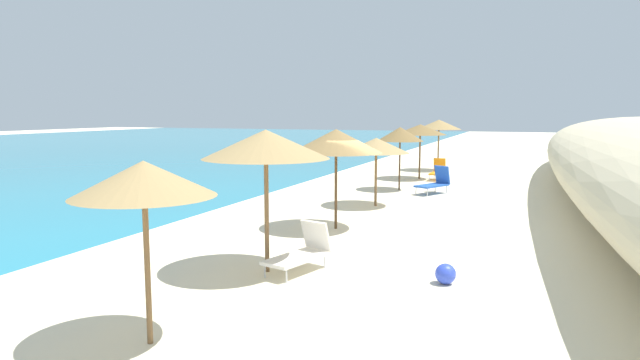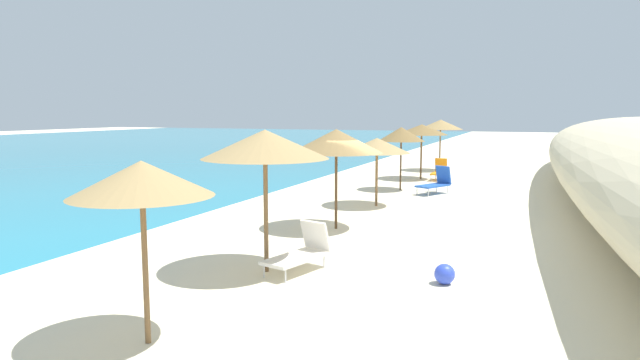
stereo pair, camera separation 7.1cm
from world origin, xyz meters
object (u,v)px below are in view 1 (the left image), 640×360
beach_umbrella_3 (266,144)px  lounge_chair_0 (302,252)px  beach_umbrella_6 (400,134)px  beach_umbrella_8 (439,125)px  beach_umbrella_4 (336,141)px  beach_umbrella_7 (420,130)px  beach_ball (445,274)px  lounge_chair_1 (435,182)px  beach_umbrella_2 (144,179)px  lounge_chair_2 (438,171)px  beach_umbrella_5 (376,146)px

beach_umbrella_3 → lounge_chair_0: 2.32m
beach_umbrella_6 → beach_umbrella_8: 8.37m
beach_umbrella_3 → beach_umbrella_4: beach_umbrella_3 is taller
beach_umbrella_4 → beach_umbrella_7: (12.31, 0.02, -0.05)m
beach_umbrella_3 → beach_ball: bearing=-82.3°
beach_umbrella_6 → lounge_chair_0: (-12.33, -0.79, -1.94)m
beach_umbrella_6 → lounge_chair_1: bearing=-108.1°
beach_umbrella_2 → lounge_chair_2: 20.55m
beach_umbrella_3 → lounge_chair_2: beach_umbrella_3 is taller
beach_umbrella_8 → lounge_chair_1: bearing=-171.8°
beach_umbrella_2 → beach_umbrella_5: (12.22, 0.06, -0.24)m
beach_umbrella_3 → lounge_chair_1: size_ratio=1.75×
beach_umbrella_5 → lounge_chair_1: (3.65, -1.45, -1.65)m
beach_umbrella_5 → beach_umbrella_6: bearing=1.6°
beach_umbrella_6 → beach_ball: 12.88m
beach_umbrella_5 → beach_umbrella_7: bearing=0.4°
beach_umbrella_2 → beach_umbrella_7: 20.49m
beach_umbrella_5 → lounge_chair_1: 4.26m
beach_umbrella_8 → lounge_chair_2: beach_umbrella_8 is taller
beach_umbrella_3 → beach_umbrella_8: (20.99, -0.13, -0.05)m
beach_umbrella_2 → lounge_chair_2: beach_umbrella_2 is taller
beach_umbrella_5 → lounge_chair_2: size_ratio=1.80×
beach_umbrella_4 → lounge_chair_1: bearing=-10.9°
beach_umbrella_3 → beach_umbrella_5: beach_umbrella_3 is taller
beach_umbrella_4 → beach_umbrella_8: bearing=-0.7°
lounge_chair_1 → beach_umbrella_2: bearing=112.6°
beach_umbrella_5 → beach_umbrella_6: (4.16, 0.12, 0.23)m
beach_umbrella_5 → beach_umbrella_7: size_ratio=0.89×
beach_umbrella_3 → beach_umbrella_8: bearing=-0.3°
beach_umbrella_8 → lounge_chair_0: size_ratio=1.71×
lounge_chair_0 → beach_umbrella_8: bearing=-72.8°
beach_umbrella_8 → lounge_chair_0: bearing=-178.6°
beach_umbrella_3 → lounge_chair_2: size_ratio=2.20×
beach_ball → beach_umbrella_2: bearing=140.4°
lounge_chair_1 → lounge_chair_0: bearing=113.8°
beach_umbrella_4 → lounge_chair_1: size_ratio=1.68×
beach_umbrella_3 → beach_umbrella_5: size_ratio=1.23×
beach_umbrella_5 → lounge_chair_0: 8.37m
lounge_chair_2 → beach_umbrella_7: bearing=-0.9°
lounge_chair_0 → beach_ball: lounge_chair_0 is taller
lounge_chair_2 → lounge_chair_0: bearing=91.7°
beach_umbrella_2 → beach_umbrella_3: beach_umbrella_3 is taller
lounge_chair_2 → beach_ball: 16.44m
lounge_chair_1 → beach_ball: bearing=127.9°
lounge_chair_0 → lounge_chair_2: bearing=-74.8°
beach_umbrella_2 → beach_ball: (4.23, -3.51, -2.14)m
beach_umbrella_7 → lounge_chair_1: beach_umbrella_7 is taller
beach_umbrella_3 → beach_umbrella_7: (16.74, 0.10, -0.21)m
beach_umbrella_4 → beach_ball: bearing=-137.6°
beach_umbrella_5 → lounge_chair_2: 8.43m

